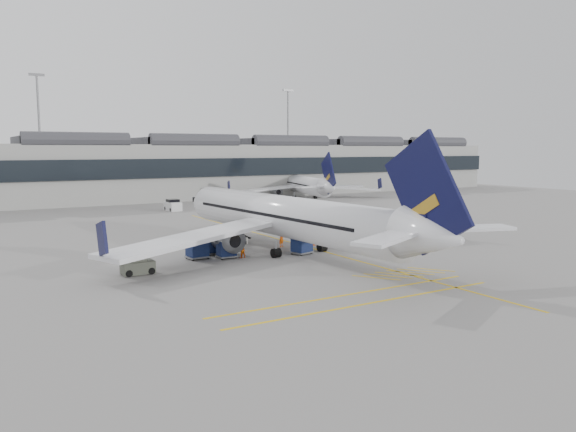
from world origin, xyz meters
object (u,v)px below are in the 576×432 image
baggage_cart_a (302,244)px  pushback_tug (138,266)px  ramp_agent_b (242,250)px  ramp_agent_a (282,238)px  airliner_main (288,218)px  belt_loader (230,241)px

baggage_cart_a → pushback_tug: size_ratio=0.84×
baggage_cart_a → ramp_agent_b: (-5.86, 1.32, -0.24)m
baggage_cart_a → pushback_tug: (-16.19, -0.45, -0.39)m
ramp_agent_a → ramp_agent_b: 7.07m
baggage_cart_a → airliner_main: bearing=85.5°
baggage_cart_a → pushback_tug: baggage_cart_a is taller
belt_loader → baggage_cart_a: (3.95, -7.91, 0.47)m
belt_loader → ramp_agent_b: belt_loader is taller
pushback_tug → belt_loader: bearing=33.8°
ramp_agent_b → pushback_tug: bearing=6.2°
baggage_cart_a → ramp_agent_a: baggage_cart_a is taller
airliner_main → pushback_tug: bearing=-174.7°
airliner_main → pushback_tug: size_ratio=16.95×
airliner_main → baggage_cart_a: airliner_main is taller
ramp_agent_b → pushback_tug: (-10.34, -1.77, -0.15)m
belt_loader → ramp_agent_a: size_ratio=2.59×
airliner_main → belt_loader: bearing=117.6°
belt_loader → ramp_agent_a: belt_loader is taller
airliner_main → ramp_agent_a: (0.79, 2.63, -2.48)m
ramp_agent_b → pushback_tug: size_ratio=0.61×
belt_loader → ramp_agent_b: (-1.91, -6.58, 0.23)m
airliner_main → pushback_tug: airliner_main is taller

